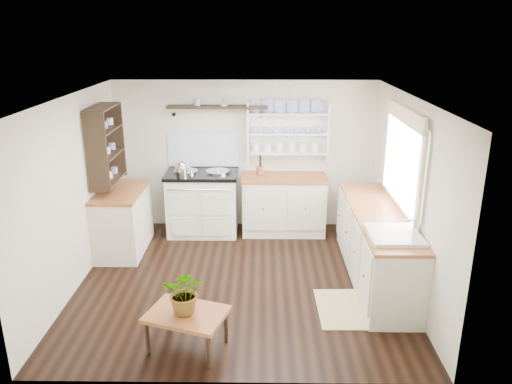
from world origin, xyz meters
TOP-DOWN VIEW (x-y plane):
  - floor at (0.00, 0.00)m, footprint 4.00×3.80m
  - wall_back at (0.00, 1.90)m, footprint 4.00×0.02m
  - wall_right at (2.00, 0.00)m, footprint 0.02×3.80m
  - wall_left at (-2.00, 0.00)m, footprint 0.02×3.80m
  - ceiling at (0.00, 0.00)m, footprint 4.00×3.80m
  - window at (1.95, 0.15)m, footprint 0.08×1.55m
  - aga_cooker at (-0.64, 1.57)m, footprint 1.08×0.75m
  - back_cabinets at (0.60, 1.60)m, footprint 1.27×0.63m
  - right_cabinets at (1.70, 0.10)m, footprint 0.62×2.43m
  - belfast_sink at (1.70, -0.65)m, footprint 0.55×0.60m
  - left_cabinets at (-1.70, 0.90)m, footprint 0.62×1.13m
  - plate_rack at (0.65, 1.86)m, footprint 1.20×0.22m
  - high_shelf at (-0.40, 1.78)m, footprint 1.50×0.29m
  - left_shelving at (-1.84, 0.90)m, footprint 0.28×0.80m
  - kettle at (-0.92, 1.45)m, footprint 0.19×0.19m
  - utensil_crock at (0.23, 1.68)m, footprint 0.10×0.10m
  - center_table at (-0.47, -1.39)m, footprint 0.88×0.74m
  - potted_plant at (-0.47, -1.39)m, footprint 0.45×0.40m
  - floor_rug at (1.18, -0.66)m, footprint 0.56×0.86m

SIDE VIEW (x-z plane):
  - floor at x=0.00m, z-range -0.01..0.01m
  - floor_rug at x=1.18m, z-range 0.00..0.02m
  - center_table at x=-0.47m, z-range 0.16..0.56m
  - right_cabinets at x=1.70m, z-range 0.01..0.91m
  - left_cabinets at x=-1.70m, z-range 0.01..0.91m
  - back_cabinets at x=0.60m, z-range 0.01..0.91m
  - aga_cooker at x=-0.64m, z-range -0.01..0.99m
  - potted_plant at x=-0.47m, z-range 0.41..0.86m
  - belfast_sink at x=1.70m, z-range 0.58..1.03m
  - utensil_crock at x=0.23m, z-range 0.91..1.03m
  - kettle at x=-0.92m, z-range 0.93..1.17m
  - wall_back at x=0.00m, z-range 0.00..2.30m
  - wall_right at x=2.00m, z-range 0.00..2.30m
  - wall_left at x=-2.00m, z-range 0.00..2.30m
  - left_shelving at x=-1.84m, z-range 1.02..2.08m
  - plate_rack at x=0.65m, z-range 1.11..2.01m
  - window at x=1.95m, z-range 0.95..2.17m
  - high_shelf at x=-0.40m, z-range 1.83..1.99m
  - ceiling at x=0.00m, z-range 2.29..2.30m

